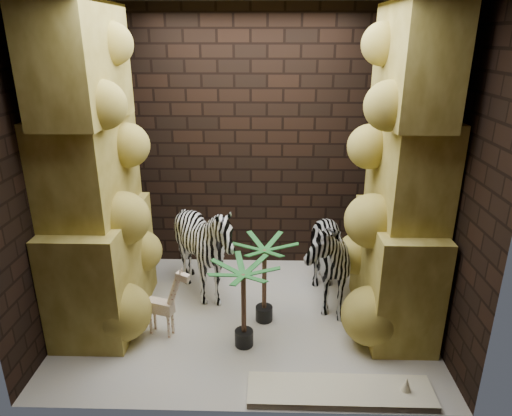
{
  "coord_description": "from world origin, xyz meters",
  "views": [
    {
      "loc": [
        0.2,
        -3.95,
        2.66
      ],
      "look_at": [
        0.09,
        0.15,
        1.12
      ],
      "focal_mm": 32.23,
      "sensor_mm": 36.0,
      "label": 1
    }
  ],
  "objects_px": {
    "palm_back": "(244,306)",
    "surfboard": "(340,391)",
    "palm_front": "(264,281)",
    "zebra_right": "(320,246)",
    "zebra_left": "(205,254)",
    "giraffe_toy": "(160,299)"
  },
  "relations": [
    {
      "from": "zebra_right",
      "to": "surfboard",
      "type": "height_order",
      "value": "zebra_right"
    },
    {
      "from": "surfboard",
      "to": "zebra_left",
      "type": "bearing_deg",
      "value": 131.82
    },
    {
      "from": "zebra_left",
      "to": "palm_back",
      "type": "distance_m",
      "value": 0.92
    },
    {
      "from": "zebra_left",
      "to": "palm_front",
      "type": "bearing_deg",
      "value": -21.0
    },
    {
      "from": "giraffe_toy",
      "to": "palm_front",
      "type": "relative_size",
      "value": 0.86
    },
    {
      "from": "giraffe_toy",
      "to": "palm_front",
      "type": "height_order",
      "value": "palm_front"
    },
    {
      "from": "zebra_left",
      "to": "palm_front",
      "type": "height_order",
      "value": "zebra_left"
    },
    {
      "from": "giraffe_toy",
      "to": "surfboard",
      "type": "height_order",
      "value": "giraffe_toy"
    },
    {
      "from": "zebra_right",
      "to": "palm_back",
      "type": "distance_m",
      "value": 1.11
    },
    {
      "from": "zebra_right",
      "to": "giraffe_toy",
      "type": "bearing_deg",
      "value": -164.39
    },
    {
      "from": "zebra_right",
      "to": "surfboard",
      "type": "relative_size",
      "value": 0.86
    },
    {
      "from": "palm_back",
      "to": "surfboard",
      "type": "bearing_deg",
      "value": -37.13
    },
    {
      "from": "giraffe_toy",
      "to": "surfboard",
      "type": "relative_size",
      "value": 0.51
    },
    {
      "from": "giraffe_toy",
      "to": "palm_front",
      "type": "xyz_separation_m",
      "value": [
        0.97,
        0.25,
        0.06
      ]
    },
    {
      "from": "zebra_left",
      "to": "palm_back",
      "type": "relative_size",
      "value": 1.41
    },
    {
      "from": "zebra_left",
      "to": "palm_back",
      "type": "height_order",
      "value": "zebra_left"
    },
    {
      "from": "palm_back",
      "to": "palm_front",
      "type": "bearing_deg",
      "value": 65.85
    },
    {
      "from": "zebra_left",
      "to": "surfboard",
      "type": "xyz_separation_m",
      "value": [
        1.24,
        -1.4,
        -0.5
      ]
    },
    {
      "from": "zebra_left",
      "to": "palm_front",
      "type": "relative_size",
      "value": 1.34
    },
    {
      "from": "zebra_right",
      "to": "zebra_left",
      "type": "relative_size",
      "value": 1.08
    },
    {
      "from": "palm_front",
      "to": "palm_back",
      "type": "distance_m",
      "value": 0.44
    },
    {
      "from": "palm_front",
      "to": "palm_back",
      "type": "xyz_separation_m",
      "value": [
        -0.18,
        -0.4,
        -0.02
      ]
    }
  ]
}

